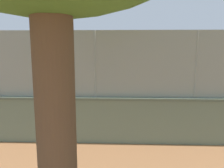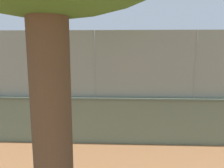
{
  "view_description": "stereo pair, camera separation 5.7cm",
  "coord_description": "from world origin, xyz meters",
  "views": [
    {
      "loc": [
        -3.08,
        20.43,
        3.17
      ],
      "look_at": [
        -2.93,
        8.45,
        1.24
      ],
      "focal_mm": 35.31,
      "sensor_mm": 36.0,
      "label": 1
    },
    {
      "loc": [
        -3.14,
        20.43,
        3.17
      ],
      "look_at": [
        -2.93,
        8.45,
        1.24
      ],
      "focal_mm": 35.31,
      "sensor_mm": 36.0,
      "label": 2
    }
  ],
  "objects": [
    {
      "name": "fence_panel_on_wall",
      "position": [
        -2.44,
        13.21,
        2.67
      ],
      "size": [
        26.18,
        0.73,
        2.19
      ],
      "color": "gray",
      "rests_on": "perimeter_wall"
    },
    {
      "name": "ground_plane",
      "position": [
        0.0,
        0.0,
        0.0
      ],
      "size": [
        260.0,
        260.0,
        0.0
      ],
      "primitive_type": "plane",
      "color": "#A36B42"
    },
    {
      "name": "perimeter_wall",
      "position": [
        -2.44,
        13.21,
        0.79
      ],
      "size": [
        26.66,
        1.09,
        1.57
      ],
      "color": "slate",
      "rests_on": "ground_plane"
    },
    {
      "name": "player_crossing_court",
      "position": [
        -5.97,
        0.94,
        1.0
      ],
      "size": [
        0.78,
        1.29,
        1.69
      ],
      "color": "#591919",
      "rests_on": "ground_plane"
    },
    {
      "name": "player_at_service_line",
      "position": [
        -0.3,
        10.25,
        1.02
      ],
      "size": [
        0.8,
        1.17,
        1.71
      ],
      "color": "black",
      "rests_on": "ground_plane"
    },
    {
      "name": "sports_ball",
      "position": [
        -5.26,
        2.72,
        0.08
      ],
      "size": [
        0.16,
        0.16,
        0.16
      ],
      "primitive_type": "sphere",
      "color": "white",
      "rests_on": "ground_plane"
    }
  ]
}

